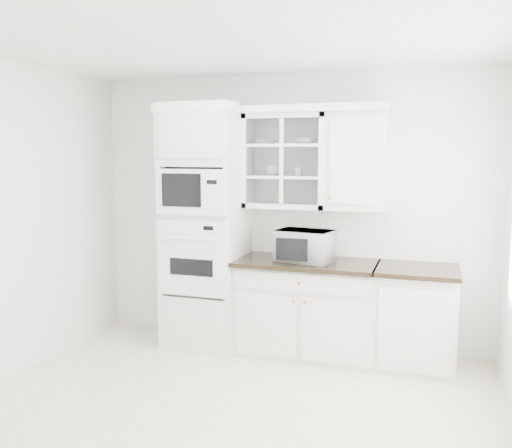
% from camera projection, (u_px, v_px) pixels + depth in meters
% --- Properties ---
extents(ground, '(4.00, 3.50, 0.01)m').
position_uv_depth(ground, '(224.00, 417.00, 3.96)').
color(ground, beige).
rests_on(ground, ground).
extents(room_shell, '(4.00, 3.50, 2.70)m').
position_uv_depth(room_shell, '(243.00, 172.00, 4.14)').
color(room_shell, white).
rests_on(room_shell, ground).
extents(oven_column, '(0.76, 0.68, 2.40)m').
position_uv_depth(oven_column, '(205.00, 227.00, 5.37)').
color(oven_column, silver).
rests_on(oven_column, ground).
extents(base_cabinet_run, '(1.32, 0.67, 0.92)m').
position_uv_depth(base_cabinet_run, '(307.00, 307.00, 5.18)').
color(base_cabinet_run, silver).
rests_on(base_cabinet_run, ground).
extents(extra_base_cabinet, '(0.72, 0.67, 0.92)m').
position_uv_depth(extra_base_cabinet, '(415.00, 317.00, 4.87)').
color(extra_base_cabinet, silver).
rests_on(extra_base_cabinet, ground).
extents(upper_cabinet_glass, '(0.80, 0.33, 0.90)m').
position_uv_depth(upper_cabinet_glass, '(286.00, 161.00, 5.21)').
color(upper_cabinet_glass, silver).
rests_on(upper_cabinet_glass, room_shell).
extents(upper_cabinet_solid, '(0.55, 0.33, 0.90)m').
position_uv_depth(upper_cabinet_solid, '(357.00, 161.00, 5.00)').
color(upper_cabinet_solid, silver).
rests_on(upper_cabinet_solid, room_shell).
extents(crown_molding, '(2.14, 0.38, 0.07)m').
position_uv_depth(crown_molding, '(275.00, 110.00, 5.15)').
color(crown_molding, white).
rests_on(crown_molding, room_shell).
extents(countertop_microwave, '(0.57, 0.50, 0.29)m').
position_uv_depth(countertop_microwave, '(305.00, 246.00, 5.07)').
color(countertop_microwave, white).
rests_on(countertop_microwave, base_cabinet_run).
extents(bowl_a, '(0.21, 0.21, 0.05)m').
position_uv_depth(bowl_a, '(266.00, 142.00, 5.23)').
color(bowl_a, white).
rests_on(bowl_a, upper_cabinet_glass).
extents(bowl_b, '(0.23, 0.23, 0.06)m').
position_uv_depth(bowl_b, '(304.00, 141.00, 5.11)').
color(bowl_b, white).
rests_on(bowl_b, upper_cabinet_glass).
extents(cup_a, '(0.17, 0.17, 0.10)m').
position_uv_depth(cup_a, '(272.00, 170.00, 5.25)').
color(cup_a, white).
rests_on(cup_a, upper_cabinet_glass).
extents(cup_b, '(0.11, 0.11, 0.08)m').
position_uv_depth(cup_b, '(298.00, 172.00, 5.18)').
color(cup_b, white).
rests_on(cup_b, upper_cabinet_glass).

